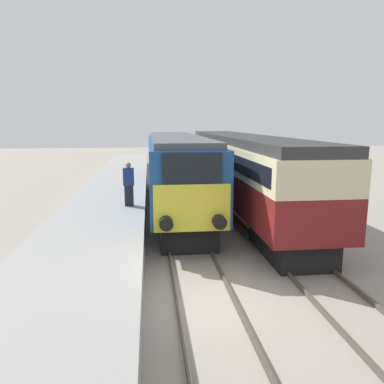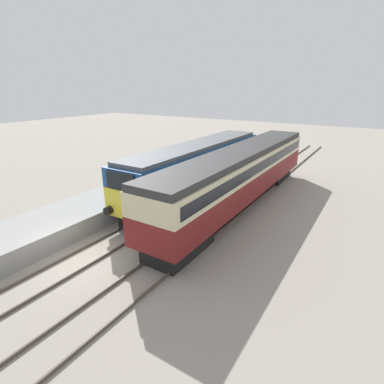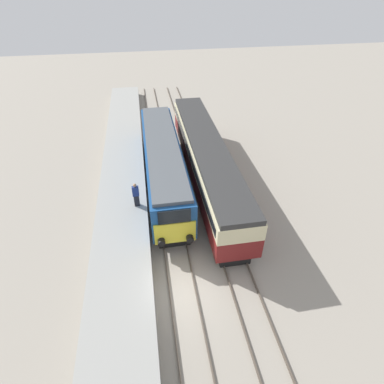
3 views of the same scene
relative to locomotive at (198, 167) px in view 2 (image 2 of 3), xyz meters
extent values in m
plane|color=gray|center=(0.00, -10.41, -2.15)|extent=(120.00, 120.00, 0.00)
cube|color=gray|center=(-3.30, -2.41, -1.64)|extent=(3.50, 50.00, 1.03)
cube|color=#4C4238|center=(-0.72, -5.41, -2.08)|extent=(0.07, 60.00, 0.14)
cube|color=#4C4238|center=(0.72, -5.41, -2.08)|extent=(0.07, 60.00, 0.14)
cube|color=#4C4238|center=(2.68, -5.41, -2.08)|extent=(0.07, 60.00, 0.14)
cube|color=#4C4238|center=(4.12, -5.41, -2.08)|extent=(0.07, 60.00, 0.14)
cube|color=black|center=(0.00, -4.96, -1.65)|extent=(2.03, 4.00, 1.00)
cube|color=black|center=(0.00, 5.05, -1.65)|extent=(2.03, 4.00, 1.00)
cube|color=navy|center=(0.00, 0.04, 0.14)|extent=(2.70, 15.01, 2.58)
cube|color=yellow|center=(0.00, -7.50, -0.38)|extent=(2.48, 0.10, 1.55)
cube|color=black|center=(0.00, -7.50, 0.91)|extent=(1.89, 0.10, 0.93)
cube|color=#4C5156|center=(0.00, 0.04, 1.55)|extent=(2.38, 14.41, 0.24)
cylinder|color=black|center=(-0.85, -7.71, -0.80)|extent=(0.44, 0.35, 0.44)
cylinder|color=black|center=(0.85, -7.71, -0.80)|extent=(0.44, 0.35, 0.44)
cube|color=black|center=(3.40, -7.30, -1.68)|extent=(1.89, 3.60, 0.95)
cube|color=black|center=(3.40, 6.97, -1.68)|extent=(1.89, 3.60, 0.95)
cube|color=maroon|center=(3.40, -0.16, -0.50)|extent=(2.70, 18.67, 1.41)
cube|color=beige|center=(3.40, -0.16, 0.76)|extent=(2.71, 18.67, 1.11)
cube|color=black|center=(3.40, -0.16, 0.76)|extent=(2.75, 17.93, 0.61)
cube|color=#2D2D2D|center=(3.40, -0.16, 1.50)|extent=(2.48, 18.67, 0.36)
cube|color=black|center=(-2.21, -3.60, -0.69)|extent=(0.36, 0.24, 0.87)
cube|color=navy|center=(-2.21, -3.60, 0.11)|extent=(0.44, 0.26, 0.72)
sphere|color=#9E704C|center=(-2.21, -3.60, 0.59)|extent=(0.24, 0.24, 0.24)
camera|label=1|loc=(-1.33, -19.12, 2.32)|focal=35.00mm
camera|label=2|loc=(10.69, -17.68, 5.37)|focal=28.00mm
camera|label=3|loc=(-1.13, -20.20, 12.25)|focal=28.00mm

